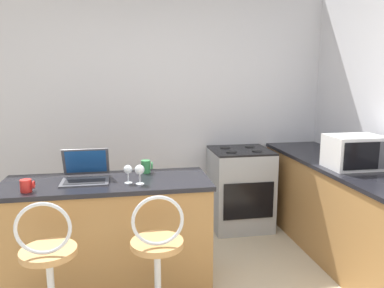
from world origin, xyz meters
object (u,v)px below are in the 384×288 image
Objects in this scene: laptop at (85,173)px; stove_range at (240,188)px; wine_glass_short at (128,170)px; bar_stool_far at (158,270)px; wine_glass_tall at (140,170)px; mug_green at (146,166)px; bar_stool_near at (50,279)px; mug_blue at (326,145)px; mug_red at (26,186)px; microwave at (354,152)px.

laptop is 1.89m from stove_range.
bar_stool_far is at bearing -72.45° from wine_glass_short.
wine_glass_tall is at bearing -24.11° from laptop.
mug_green is 0.71× the size of wine_glass_tall.
bar_stool_near is 3.07m from mug_blue.
mug_blue is 1.10× the size of mug_red.
laptop is at bearing 179.55° from microwave.
microwave is at bearing -104.48° from mug_blue.
mug_blue is (2.48, 0.81, -0.01)m from laptop.
mug_red is at bearing 153.10° from bar_stool_far.
mug_green reaches higher than mug_red.
bar_stool_far is 1.09× the size of stove_range.
laptop reaches higher than stove_range.
laptop is at bearing 156.35° from wine_glass_short.
mug_green is (0.65, 0.82, 0.49)m from bar_stool_near.
bar_stool_near is at bearing -133.21° from wine_glass_short.
laptop reaches higher than mug_green.
microwave is 1.94m from wine_glass_short.
bar_stool_far is 2.15× the size of microwave.
mug_green is at bearing -143.14° from stove_range.
bar_stool_near is at bearing -104.45° from laptop.
wine_glass_short is (-2.15, -0.95, 0.05)m from mug_blue.
mug_red is at bearing -172.79° from wine_glass_short.
bar_stool_far is at bearing -53.78° from laptop.
mug_red is at bearing -156.18° from mug_green.
bar_stool_far is 10.14× the size of mug_red.
mug_green is at bearing 23.82° from mug_red.
microwave is 1.86m from wine_glass_tall.
bar_stool_near is at bearing -128.47° from mug_green.
microwave is at bearing 14.97° from bar_stool_near.
bar_stool_near is 2.15× the size of microwave.
wine_glass_short is at bearing 7.21° from mug_red.
stove_range is at bearing 43.26° from bar_stool_near.
bar_stool_far is 6.59× the size of wine_glass_tall.
bar_stool_near is at bearing -136.74° from stove_range.
laptop is 0.44m from mug_red.
microwave reaches higher than laptop.
laptop reaches higher than mug_blue.
wine_glass_tall is 0.79m from mug_red.
mug_red is at bearing -148.46° from stove_range.
microwave is (2.26, -0.02, 0.08)m from laptop.
mug_green is 0.34m from wine_glass_tall.
wine_glass_tall is at bearing 3.45° from mug_red.
laptop reaches higher than mug_red.
bar_stool_far is at bearing 0.00° from bar_stool_near.
wine_glass_short reaches higher than bar_stool_far.
bar_stool_near is 0.85m from laptop.
mug_red is at bearing -148.53° from laptop.
mug_green is at bearing 62.17° from wine_glass_short.
mug_blue is (0.21, 0.82, -0.10)m from microwave.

